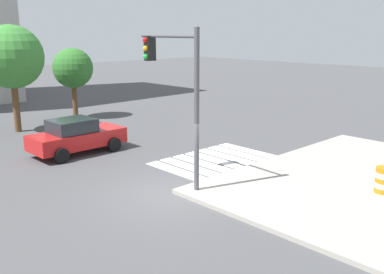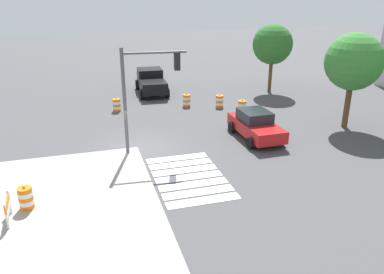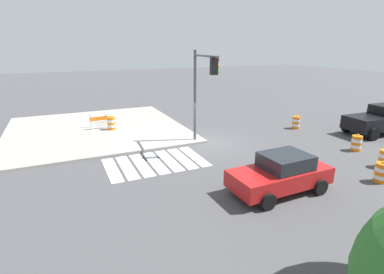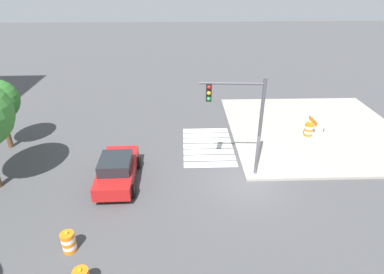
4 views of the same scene
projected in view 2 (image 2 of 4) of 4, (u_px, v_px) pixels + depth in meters
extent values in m
plane|color=#474749|center=(138.00, 150.00, 21.26)|extent=(120.00, 120.00, 0.00)
cube|color=#9E998E|center=(1.00, 226.00, 14.29)|extent=(12.00, 12.00, 0.15)
cube|color=silver|center=(177.00, 158.00, 20.17)|extent=(0.60, 3.20, 0.02)
cube|color=silver|center=(181.00, 164.00, 19.49)|extent=(0.60, 3.20, 0.02)
cube|color=silver|center=(185.00, 170.00, 18.82)|extent=(0.60, 3.20, 0.02)
cube|color=silver|center=(189.00, 177.00, 18.15)|extent=(0.60, 3.20, 0.02)
cube|color=silver|center=(193.00, 184.00, 17.48)|extent=(0.60, 3.20, 0.02)
cube|color=silver|center=(198.00, 192.00, 16.81)|extent=(0.60, 3.20, 0.02)
cube|color=silver|center=(204.00, 201.00, 16.14)|extent=(0.60, 3.20, 0.02)
cube|color=red|center=(256.00, 127.00, 22.63)|extent=(4.34, 1.93, 0.70)
cube|color=#1E2328|center=(255.00, 116.00, 22.62)|extent=(1.93, 1.64, 0.60)
cylinder|color=black|center=(281.00, 139.00, 21.82)|extent=(0.66, 0.25, 0.66)
cylinder|color=black|center=(251.00, 143.00, 21.29)|extent=(0.66, 0.25, 0.66)
cylinder|color=black|center=(260.00, 124.00, 24.22)|extent=(0.66, 0.25, 0.66)
cylinder|color=black|center=(232.00, 127.00, 23.69)|extent=(0.66, 0.25, 0.66)
cube|color=black|center=(154.00, 87.00, 31.17)|extent=(2.60, 2.13, 0.90)
cube|color=black|center=(150.00, 77.00, 32.96)|extent=(2.00, 2.10, 1.50)
cube|color=black|center=(148.00, 78.00, 34.07)|extent=(1.50, 1.97, 0.90)
cylinder|color=black|center=(138.00, 84.00, 33.74)|extent=(0.85, 0.34, 0.84)
cylinder|color=black|center=(161.00, 83.00, 34.18)|extent=(0.85, 0.34, 0.84)
cylinder|color=black|center=(142.00, 94.00, 30.66)|extent=(0.85, 0.34, 0.84)
cylinder|color=black|center=(167.00, 93.00, 31.09)|extent=(0.85, 0.34, 0.84)
cylinder|color=orange|center=(117.00, 110.00, 27.87)|extent=(0.56, 0.56, 0.18)
cylinder|color=white|center=(117.00, 107.00, 27.81)|extent=(0.56, 0.56, 0.18)
cylinder|color=orange|center=(117.00, 105.00, 27.74)|extent=(0.56, 0.56, 0.18)
cylinder|color=white|center=(116.00, 103.00, 27.68)|extent=(0.56, 0.56, 0.18)
cylinder|color=orange|center=(116.00, 100.00, 27.61)|extent=(0.56, 0.56, 0.18)
sphere|color=yellow|center=(116.00, 98.00, 27.56)|extent=(0.12, 0.12, 0.12)
cylinder|color=orange|center=(187.00, 105.00, 28.99)|extent=(0.56, 0.56, 0.18)
cylinder|color=white|center=(187.00, 103.00, 28.92)|extent=(0.56, 0.56, 0.18)
cylinder|color=orange|center=(187.00, 100.00, 28.86)|extent=(0.56, 0.56, 0.18)
cylinder|color=white|center=(187.00, 98.00, 28.79)|extent=(0.56, 0.56, 0.18)
cylinder|color=orange|center=(187.00, 96.00, 28.73)|extent=(0.56, 0.56, 0.18)
sphere|color=yellow|center=(187.00, 94.00, 28.67)|extent=(0.12, 0.12, 0.12)
cylinder|color=orange|center=(219.00, 106.00, 28.77)|extent=(0.56, 0.56, 0.18)
cylinder|color=white|center=(219.00, 104.00, 28.71)|extent=(0.56, 0.56, 0.18)
cylinder|color=orange|center=(219.00, 101.00, 28.64)|extent=(0.56, 0.56, 0.18)
cylinder|color=white|center=(220.00, 99.00, 28.58)|extent=(0.56, 0.56, 0.18)
cylinder|color=orange|center=(220.00, 97.00, 28.51)|extent=(0.56, 0.56, 0.18)
sphere|color=yellow|center=(220.00, 95.00, 28.46)|extent=(0.12, 0.12, 0.12)
cylinder|color=orange|center=(242.00, 112.00, 27.43)|extent=(0.56, 0.56, 0.18)
cylinder|color=white|center=(242.00, 109.00, 27.36)|extent=(0.56, 0.56, 0.18)
cylinder|color=orange|center=(242.00, 107.00, 27.30)|extent=(0.56, 0.56, 0.18)
cylinder|color=white|center=(242.00, 104.00, 27.23)|extent=(0.56, 0.56, 0.18)
cylinder|color=orange|center=(242.00, 102.00, 27.17)|extent=(0.56, 0.56, 0.18)
sphere|color=yellow|center=(242.00, 100.00, 27.11)|extent=(0.12, 0.12, 0.12)
cylinder|color=orange|center=(27.00, 206.00, 15.32)|extent=(0.56, 0.56, 0.18)
cylinder|color=white|center=(27.00, 202.00, 15.25)|extent=(0.56, 0.56, 0.18)
cylinder|color=orange|center=(26.00, 198.00, 15.19)|extent=(0.56, 0.56, 0.18)
cylinder|color=white|center=(25.00, 194.00, 15.12)|extent=(0.56, 0.56, 0.18)
cylinder|color=orange|center=(24.00, 190.00, 15.06)|extent=(0.56, 0.56, 0.18)
sphere|color=yellow|center=(24.00, 187.00, 15.00)|extent=(0.12, 0.12, 0.12)
cube|color=silver|center=(9.00, 202.00, 14.84)|extent=(0.07, 0.07, 1.00)
cube|color=silver|center=(6.00, 216.00, 13.87)|extent=(0.07, 0.07, 1.00)
cube|color=orange|center=(7.00, 203.00, 14.27)|extent=(1.30, 0.10, 0.28)
cube|color=white|center=(9.00, 210.00, 14.38)|extent=(1.30, 0.10, 0.20)
cylinder|color=#4C4C51|center=(125.00, 103.00, 19.52)|extent=(0.18, 0.18, 5.50)
cylinder|color=#4C4C51|center=(154.00, 53.00, 18.94)|extent=(0.36, 3.20, 0.12)
cube|color=black|center=(177.00, 61.00, 19.33)|extent=(0.38, 0.31, 0.90)
sphere|color=red|center=(176.00, 54.00, 19.39)|extent=(0.20, 0.20, 0.20)
sphere|color=#F2A514|center=(176.00, 60.00, 19.50)|extent=(0.20, 0.20, 0.20)
sphere|color=green|center=(176.00, 66.00, 19.61)|extent=(0.20, 0.20, 0.20)
cylinder|color=brown|center=(347.00, 105.00, 24.22)|extent=(0.36, 0.36, 2.96)
sphere|color=#387F33|center=(354.00, 62.00, 23.25)|extent=(3.46, 3.46, 3.46)
cylinder|color=brown|center=(270.00, 75.00, 32.46)|extent=(0.29, 0.29, 2.87)
sphere|color=#2D6B28|center=(273.00, 44.00, 31.53)|extent=(3.26, 3.26, 3.26)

